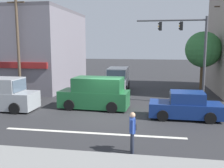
% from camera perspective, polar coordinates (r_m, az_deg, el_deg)
% --- Properties ---
extents(ground_plane, '(120.00, 120.00, 0.00)m').
position_cam_1_polar(ground_plane, '(16.28, -1.36, -6.62)').
color(ground_plane, '#2B2B2D').
extents(lane_marking_stripe, '(9.00, 0.24, 0.01)m').
position_cam_1_polar(lane_marking_stripe, '(13.02, -4.32, -10.61)').
color(lane_marking_stripe, silver).
rests_on(lane_marking_stripe, ground).
extents(building_left_block, '(12.53, 10.70, 7.60)m').
position_cam_1_polar(building_left_block, '(29.00, -20.70, 7.14)').
color(building_left_block, slate).
rests_on(building_left_block, ground).
extents(street_tree, '(2.97, 2.97, 5.35)m').
position_cam_1_polar(street_tree, '(23.30, 19.23, 7.06)').
color(street_tree, '#4C3823').
rests_on(street_tree, ground).
extents(utility_pole_near_left, '(1.40, 0.22, 7.89)m').
position_cam_1_polar(utility_pole_near_left, '(22.17, -19.75, 7.66)').
color(utility_pole_near_left, brown).
rests_on(utility_pole_near_left, ground).
extents(utility_pole_far_right, '(1.40, 0.22, 7.83)m').
position_cam_1_polar(utility_pole_far_right, '(24.56, 22.59, 7.48)').
color(utility_pole_far_right, brown).
rests_on(utility_pole_far_right, ground).
extents(traffic_light_mast, '(4.89, 0.27, 6.20)m').
position_cam_1_polar(traffic_light_mast, '(19.39, 16.79, 7.96)').
color(traffic_light_mast, '#47474C').
rests_on(traffic_light_mast, ground).
extents(van_parked_curbside, '(4.69, 2.23, 2.11)m').
position_cam_1_polar(van_parked_curbside, '(17.57, -3.61, -2.14)').
color(van_parked_curbside, '#1E6033').
rests_on(van_parked_curbside, ground).
extents(van_crossing_rightbound, '(2.18, 4.67, 2.11)m').
position_cam_1_polar(van_crossing_rightbound, '(24.38, 1.24, 0.92)').
color(van_crossing_rightbound, silver).
rests_on(van_crossing_rightbound, ground).
extents(sedan_crossing_center, '(4.14, 1.95, 1.58)m').
position_cam_1_polar(sedan_crossing_center, '(15.84, 15.70, -4.74)').
color(sedan_crossing_center, navy).
rests_on(sedan_crossing_center, ground).
extents(van_waiting_far, '(4.62, 2.08, 2.11)m').
position_cam_1_polar(van_waiting_far, '(18.76, -23.15, -2.14)').
color(van_waiting_far, '#999EA3').
rests_on(van_waiting_far, ground).
extents(pedestrian_foreground_with_bag, '(0.29, 0.68, 1.67)m').
position_cam_1_polar(pedestrian_foreground_with_bag, '(10.50, 4.46, -9.93)').
color(pedestrian_foreground_with_bag, '#232838').
rests_on(pedestrian_foreground_with_bag, ground).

